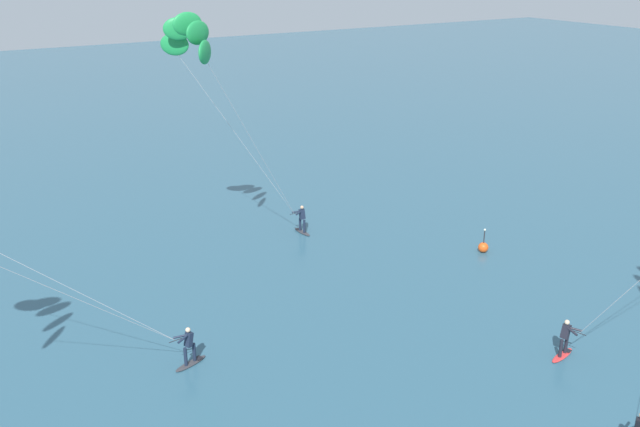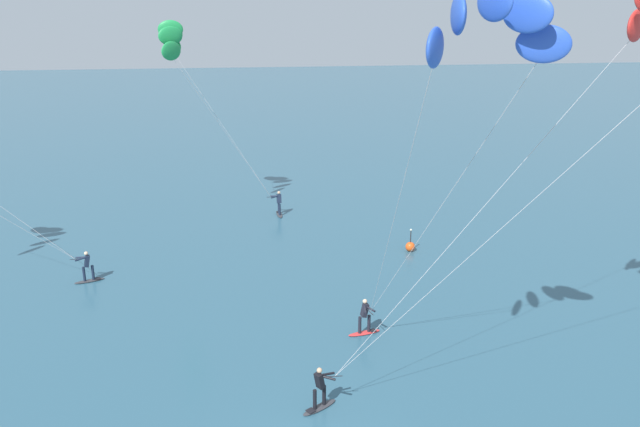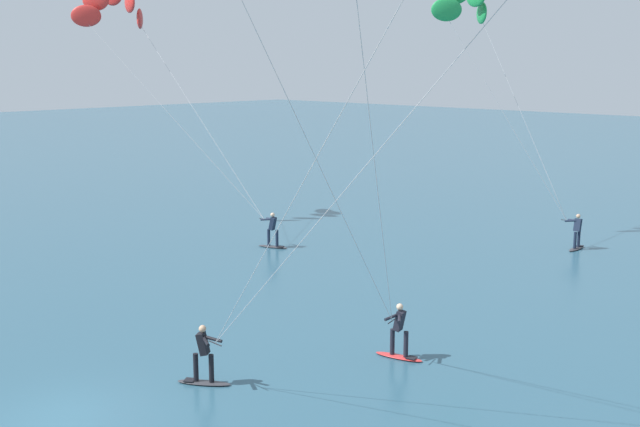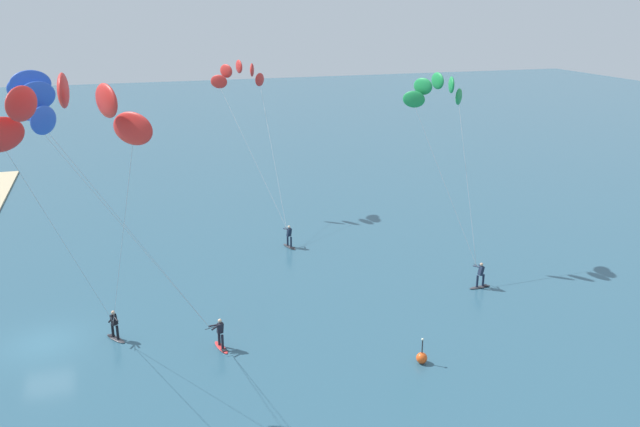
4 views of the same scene
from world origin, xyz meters
name	(u,v)px [view 4 (image 4 of 4)]	position (x,y,z in m)	size (l,w,h in m)	color
ground_plane	(44,343)	(0.00, 0.00, 0.00)	(240.00, 240.00, 0.00)	#2D566B
kitesurfer_nearshore	(69,127)	(11.20, 3.23, 13.31)	(12.61, 5.43, 15.08)	#333338
kitesurfer_mid_water	(241,81)	(-20.27, 14.88, 11.00)	(12.55, 4.79, 12.65)	#333338
kitesurfer_far_out	(44,113)	(5.18, 1.93, 12.88)	(5.23, 8.83, 14.62)	red
kitesurfer_downwind	(439,98)	(-5.42, 25.24, 11.11)	(7.42, 4.71, 12.76)	#333338
marker_buoy	(422,358)	(7.79, 18.16, 0.30)	(0.56, 0.56, 1.38)	#EA5119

